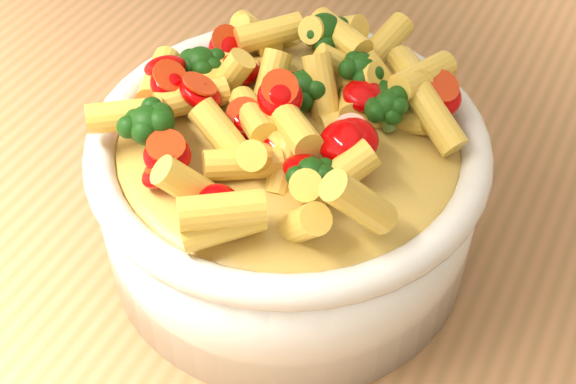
% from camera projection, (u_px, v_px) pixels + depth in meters
% --- Properties ---
extents(table, '(1.20, 0.80, 0.90)m').
position_uv_depth(table, '(383.00, 369.00, 0.57)').
color(table, '#AE754A').
rests_on(table, ground).
extents(serving_bowl, '(0.23, 0.23, 0.10)m').
position_uv_depth(serving_bowl, '(288.00, 191.00, 0.48)').
color(serving_bowl, silver).
rests_on(serving_bowl, table).
extents(pasta_salad, '(0.18, 0.18, 0.04)m').
position_uv_depth(pasta_salad, '(288.00, 112.00, 0.44)').
color(pasta_salad, '#F2C84C').
rests_on(pasta_salad, serving_bowl).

